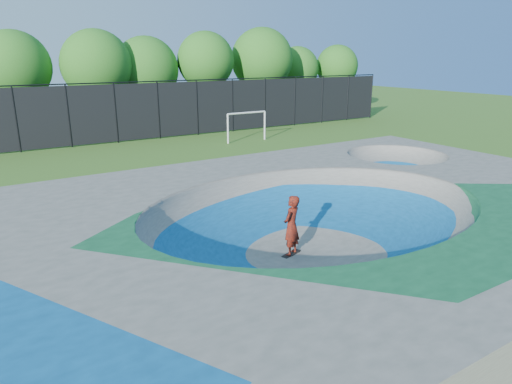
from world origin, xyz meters
TOP-DOWN VIEW (x-y plane):
  - ground at (0.00, 0.00)m, footprint 120.00×120.00m
  - skate_deck at (0.00, 0.00)m, footprint 22.00×14.00m
  - skater at (-0.96, 0.00)m, footprint 0.81×0.71m
  - skateboard at (-0.96, 0.00)m, footprint 0.81×0.48m
  - soccer_goal at (7.67, 16.72)m, footprint 3.08×0.12m
  - fence at (0.00, 21.00)m, footprint 48.09×0.09m
  - treeline at (-0.02, 25.93)m, footprint 51.81×7.75m

SIDE VIEW (x-z plane):
  - ground at x=0.00m, z-range 0.00..0.00m
  - skateboard at x=-0.96m, z-range 0.00..0.05m
  - skate_deck at x=0.00m, z-range 0.00..1.50m
  - skater at x=-0.96m, z-range 0.00..1.86m
  - soccer_goal at x=7.67m, z-range 0.39..2.42m
  - fence at x=0.00m, z-range 0.08..4.12m
  - treeline at x=-0.02m, z-range 0.76..9.16m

